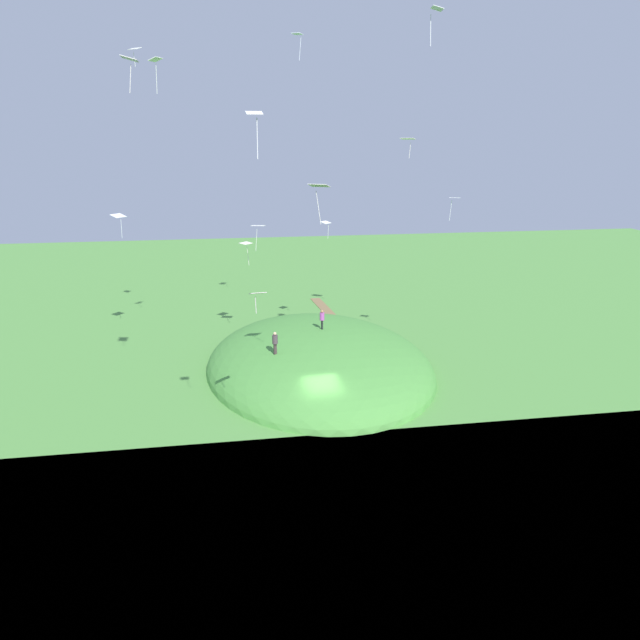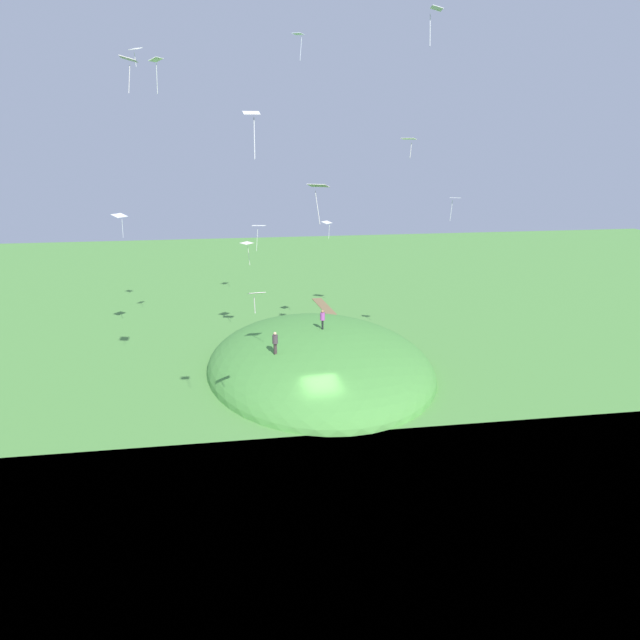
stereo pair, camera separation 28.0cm
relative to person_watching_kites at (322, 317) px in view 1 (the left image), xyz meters
The scene contains 19 objects.
ground_plane 10.75m from the person_watching_kites, behind, with size 160.00×160.00×0.00m, color #4E893D.
grass_hill 4.06m from the person_watching_kites, 155.57° to the left, with size 25.27×18.21×5.79m, color #478B3A.
dirt_path 14.67m from the person_watching_kites, 13.75° to the right, with size 15.52×1.11×0.04m, color brown.
person_watching_kites is the anchor object (origin of this frame).
person_on_hilltop 6.19m from the person_watching_kites, 135.94° to the left, with size 0.56×0.56×1.72m.
kite_0 21.92m from the person_watching_kites, 24.25° to the left, with size 1.21×1.07×1.93m.
kite_1 16.32m from the person_watching_kites, 67.42° to the right, with size 1.32×1.41×1.63m.
kite_2 27.73m from the person_watching_kites, 163.96° to the left, with size 0.50×0.69×1.82m.
kite_3 24.43m from the person_watching_kites, 160.58° to the right, with size 0.97×0.73×2.02m.
kite_4 22.40m from the person_watching_kites, 101.62° to the left, with size 1.10×0.97×2.28m.
kite_5 9.11m from the person_watching_kites, 58.08° to the left, with size 1.00×1.25×2.13m.
kite_6 24.45m from the person_watching_kites, 80.77° to the left, with size 1.02×1.06×1.31m.
kite_7 9.33m from the person_watching_kites, 12.76° to the right, with size 1.08×1.08×1.57m.
kite_8 10.01m from the person_watching_kites, 41.71° to the left, with size 1.31×1.28×2.07m.
kite_9 17.49m from the person_watching_kites, 169.62° to the left, with size 1.23×1.36×2.27m.
kite_10 25.83m from the person_watching_kites, 140.70° to the left, with size 1.16×0.80×1.71m.
kite_11 18.75m from the person_watching_kites, 71.74° to the left, with size 1.39×1.31×1.97m.
kite_12 14.02m from the person_watching_kites, 99.35° to the right, with size 0.90×1.01×1.84m.
kite_13 17.12m from the person_watching_kites, 157.71° to the left, with size 0.73×0.97×1.26m.
Camera 1 is at (-37.88, 6.39, 17.79)m, focal length 34.53 mm.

